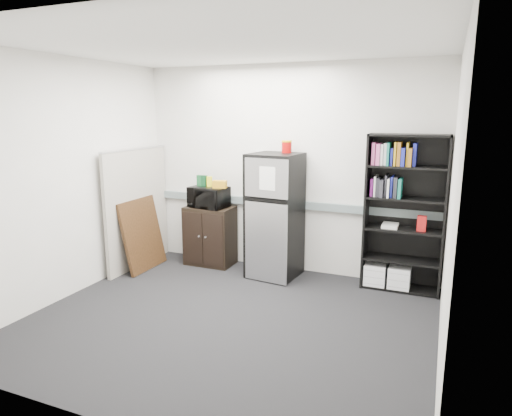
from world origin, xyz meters
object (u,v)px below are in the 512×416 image
(bookshelf, at_px, (403,210))
(refrigerator, at_px, (275,216))
(cabinet, at_px, (210,236))
(microwave, at_px, (209,197))
(cubicle_partition, at_px, (137,208))

(bookshelf, relative_size, refrigerator, 1.16)
(cabinet, relative_size, microwave, 1.61)
(cabinet, relative_size, refrigerator, 0.51)
(microwave, bearing_deg, cabinet, 96.47)
(cubicle_partition, bearing_deg, cabinet, 25.52)
(cubicle_partition, xyz_separation_m, microwave, (0.88, 0.40, 0.14))
(bookshelf, xyz_separation_m, cubicle_partition, (-3.41, -0.49, -0.16))
(cubicle_partition, distance_m, cabinet, 1.06)
(cubicle_partition, bearing_deg, refrigerator, 10.35)
(microwave, height_order, refrigerator, refrigerator)
(cubicle_partition, relative_size, cabinet, 1.99)
(cubicle_partition, distance_m, refrigerator, 1.90)
(bookshelf, relative_size, cubicle_partition, 1.14)
(bookshelf, distance_m, cabinet, 2.59)
(bookshelf, xyz_separation_m, refrigerator, (-1.54, -0.15, -0.18))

